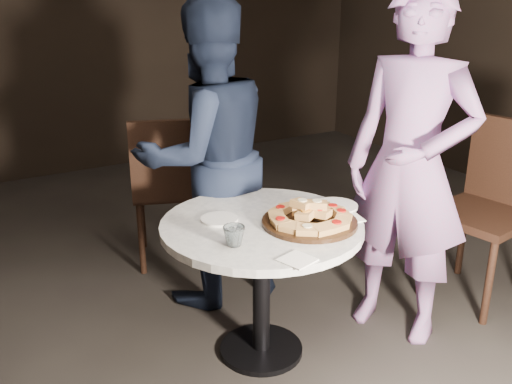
% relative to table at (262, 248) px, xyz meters
% --- Properties ---
extents(floor, '(7.00, 7.00, 0.00)m').
position_rel_table_xyz_m(floor, '(0.15, -0.09, -0.56)').
color(floor, black).
rests_on(floor, ground).
extents(table, '(0.92, 0.92, 0.69)m').
position_rel_table_xyz_m(table, '(0.00, 0.00, 0.00)').
color(table, black).
rests_on(table, ground).
extents(serving_board, '(0.51, 0.51, 0.02)m').
position_rel_table_xyz_m(serving_board, '(0.17, -0.13, 0.14)').
color(serving_board, black).
rests_on(serving_board, table).
extents(focaccia_pile, '(0.39, 0.37, 0.10)m').
position_rel_table_xyz_m(focaccia_pile, '(0.18, -0.13, 0.18)').
color(focaccia_pile, '#BD8849').
rests_on(focaccia_pile, serving_board).
extents(plate_left, '(0.18, 0.18, 0.01)m').
position_rel_table_xyz_m(plate_left, '(-0.15, 0.12, 0.13)').
color(plate_left, white).
rests_on(plate_left, table).
extents(plate_right, '(0.27, 0.27, 0.01)m').
position_rel_table_xyz_m(plate_right, '(0.41, -0.02, 0.13)').
color(plate_right, white).
rests_on(plate_right, table).
extents(water_glass, '(0.11, 0.11, 0.09)m').
position_rel_table_xyz_m(water_glass, '(-0.22, -0.15, 0.17)').
color(water_glass, silver).
rests_on(water_glass, table).
extents(napkin_near, '(0.15, 0.15, 0.01)m').
position_rel_table_xyz_m(napkin_near, '(-0.08, -0.40, 0.13)').
color(napkin_near, white).
rests_on(napkin_near, table).
extents(napkin_far, '(0.14, 0.14, 0.01)m').
position_rel_table_xyz_m(napkin_far, '(0.37, -0.17, 0.13)').
color(napkin_far, white).
rests_on(napkin_far, table).
extents(chair_far, '(0.59, 0.61, 0.98)m').
position_rel_table_xyz_m(chair_far, '(0.01, 1.10, -0.00)').
color(chair_far, black).
rests_on(chair_far, ground).
extents(chair_right, '(0.56, 0.54, 1.01)m').
position_rel_table_xyz_m(chair_right, '(1.42, -0.15, 0.02)').
color(chair_right, black).
rests_on(chair_right, ground).
extents(diner_navy, '(0.81, 0.64, 1.66)m').
position_rel_table_xyz_m(diner_navy, '(0.04, 0.64, 0.27)').
color(diner_navy, black).
rests_on(diner_navy, ground).
extents(diner_teal, '(0.65, 0.75, 1.75)m').
position_rel_table_xyz_m(diner_teal, '(0.74, -0.16, 0.31)').
color(diner_teal, '#825D93').
rests_on(diner_teal, ground).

